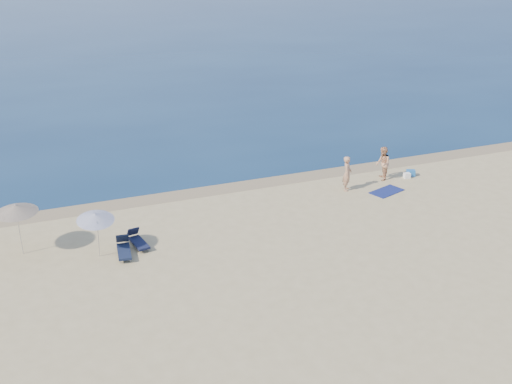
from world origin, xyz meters
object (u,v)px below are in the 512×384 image
at_px(person_right, 383,163).
at_px(umbrella_near, 95,217).
at_px(person_left, 347,173).
at_px(blue_cooler, 411,173).

height_order(person_right, umbrella_near, umbrella_near).
bearing_deg(person_left, blue_cooler, -50.04).
bearing_deg(blue_cooler, person_right, -158.97).
relative_size(person_right, umbrella_near, 0.91).
bearing_deg(blue_cooler, person_left, -148.78).
xyz_separation_m(blue_cooler, umbrella_near, (-18.11, -3.05, 1.62)).
bearing_deg(umbrella_near, person_right, 9.28).
bearing_deg(person_left, person_right, -43.02).
relative_size(person_right, blue_cooler, 3.96).
height_order(person_right, blue_cooler, person_right).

